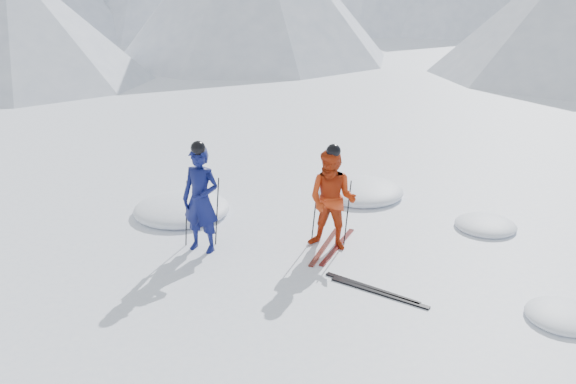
{
  "coord_description": "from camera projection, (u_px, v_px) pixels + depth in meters",
  "views": [
    {
      "loc": [
        -1.72,
        -9.74,
        4.87
      ],
      "look_at": [
        -1.77,
        0.5,
        1.1
      ],
      "focal_mm": 38.0,
      "sensor_mm": 36.0,
      "label": 1
    }
  ],
  "objects": [
    {
      "name": "pole_blue_right",
      "position": [
        217.0,
        212.0,
        11.23
      ],
      "size": [
        0.13,
        0.08,
        1.3
      ],
      "primitive_type": "cylinder",
      "rotation": [
        -0.04,
        0.08,
        0.0
      ],
      "color": "black",
      "rests_on": "ground"
    },
    {
      "name": "ski_worn_left",
      "position": [
        324.0,
        246.0,
        11.3
      ],
      "size": [
        0.65,
        1.63,
        0.03
      ],
      "primitive_type": "cube",
      "rotation": [
        0.0,
        0.0,
        -0.34
      ],
      "color": "black",
      "rests_on": "ground"
    },
    {
      "name": "snow_lumps",
      "position": [
        303.0,
        212.0,
        12.93
      ],
      "size": [
        7.89,
        6.76,
        0.44
      ],
      "color": "white",
      "rests_on": "ground"
    },
    {
      "name": "pole_blue_left",
      "position": [
        186.0,
        214.0,
        11.14
      ],
      "size": [
        0.13,
        0.09,
        1.3
      ],
      "primitive_type": "cylinder",
      "rotation": [
        0.05,
        0.08,
        0.0
      ],
      "color": "black",
      "rests_on": "ground"
    },
    {
      "name": "skier_blue",
      "position": [
        201.0,
        200.0,
        10.88
      ],
      "size": [
        0.84,
        0.71,
        1.96
      ],
      "primitive_type": "imported",
      "rotation": [
        0.0,
        0.0,
        -0.4
      ],
      "color": "#0D134F",
      "rests_on": "ground"
    },
    {
      "name": "pole_red_right",
      "position": [
        348.0,
        213.0,
        11.23
      ],
      "size": [
        0.12,
        0.09,
        1.25
      ],
      "primitive_type": "cylinder",
      "rotation": [
        -0.05,
        0.08,
        0.0
      ],
      "color": "black",
      "rests_on": "ground"
    },
    {
      "name": "ski_loose_a",
      "position": [
        371.0,
        288.0,
        9.83
      ],
      "size": [
        1.43,
        1.07,
        0.03
      ],
      "primitive_type": "cube",
      "rotation": [
        0.0,
        0.0,
        0.95
      ],
      "color": "black",
      "rests_on": "ground"
    },
    {
      "name": "ski_loose_b",
      "position": [
        379.0,
        293.0,
        9.69
      ],
      "size": [
        1.46,
        1.02,
        0.03
      ],
      "primitive_type": "cube",
      "rotation": [
        0.0,
        0.0,
        0.98
      ],
      "color": "black",
      "rests_on": "ground"
    },
    {
      "name": "ski_worn_right",
      "position": [
        337.0,
        247.0,
        11.3
      ],
      "size": [
        0.76,
        1.6,
        0.03
      ],
      "primitive_type": "cube",
      "rotation": [
        0.0,
        0.0,
        -0.41
      ],
      "color": "black",
      "rests_on": "ground"
    },
    {
      "name": "skier_red",
      "position": [
        332.0,
        200.0,
        10.98
      ],
      "size": [
        1.11,
        1.0,
        1.88
      ],
      "primitive_type": "imported",
      "rotation": [
        0.0,
        0.0,
        -0.37
      ],
      "color": "#B6310E",
      "rests_on": "ground"
    },
    {
      "name": "pole_red_left",
      "position": [
        315.0,
        211.0,
        11.33
      ],
      "size": [
        0.12,
        0.1,
        1.25
      ],
      "primitive_type": "cylinder",
      "rotation": [
        0.06,
        0.08,
        0.0
      ],
      "color": "black",
      "rests_on": "ground"
    },
    {
      "name": "ground",
      "position": [
        387.0,
        260.0,
        10.82
      ],
      "size": [
        160.0,
        160.0,
        0.0
      ],
      "primitive_type": "plane",
      "color": "white",
      "rests_on": "ground"
    }
  ]
}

